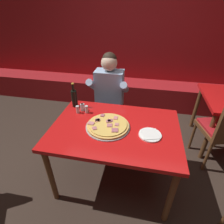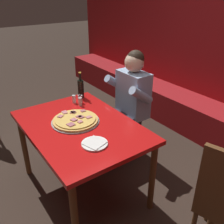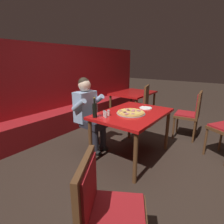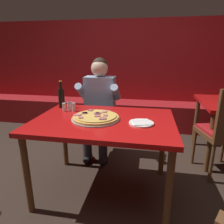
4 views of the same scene
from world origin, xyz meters
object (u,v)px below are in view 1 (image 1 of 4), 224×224
at_px(shaker_red_pepper_flakes, 82,108).
at_px(diner_seated_blue_shirt, 108,96).
at_px(main_dining_table, 115,134).
at_px(pizza, 108,125).
at_px(beer_bottle, 74,98).
at_px(shaker_black_pepper, 78,110).
at_px(shaker_parmesan, 87,110).
at_px(plate_white_paper, 150,135).
at_px(shaker_oregano, 83,107).

height_order(shaker_red_pepper_flakes, diner_seated_blue_shirt, diner_seated_blue_shirt).
relative_size(main_dining_table, pizza, 2.87).
xyz_separation_m(beer_bottle, shaker_black_pepper, (0.08, -0.13, -0.07)).
xyz_separation_m(shaker_parmesan, shaker_black_pepper, (-0.09, -0.02, 0.00)).
xyz_separation_m(plate_white_paper, beer_bottle, (-0.88, 0.37, 0.10)).
distance_m(plate_white_paper, shaker_oregano, 0.81).
distance_m(shaker_red_pepper_flakes, shaker_oregano, 0.01).
height_order(plate_white_paper, diner_seated_blue_shirt, diner_seated_blue_shirt).
relative_size(pizza, shaker_red_pepper_flakes, 5.10).
relative_size(beer_bottle, shaker_oregano, 3.40).
height_order(shaker_oregano, diner_seated_blue_shirt, diner_seated_blue_shirt).
bearing_deg(shaker_parmesan, diner_seated_blue_shirt, 76.13).
xyz_separation_m(plate_white_paper, shaker_oregano, (-0.75, 0.30, 0.03)).
bearing_deg(pizza, beer_bottle, 145.47).
distance_m(shaker_black_pepper, shaker_oregano, 0.07).
relative_size(beer_bottle, shaker_red_pepper_flakes, 3.40).
bearing_deg(shaker_parmesan, beer_bottle, 148.22).
height_order(shaker_black_pepper, shaker_oregano, same).
relative_size(pizza, shaker_black_pepper, 5.10).
height_order(beer_bottle, shaker_red_pepper_flakes, beer_bottle).
bearing_deg(shaker_red_pepper_flakes, pizza, -34.31).
bearing_deg(shaker_black_pepper, diner_seated_blue_shirt, 67.67).
bearing_deg(shaker_oregano, main_dining_table, -29.81).
distance_m(main_dining_table, shaker_red_pepper_flakes, 0.50).
bearing_deg(shaker_oregano, beer_bottle, 149.06).
xyz_separation_m(shaker_black_pepper, shaker_oregano, (0.04, 0.06, 0.00)).
bearing_deg(shaker_black_pepper, plate_white_paper, -16.65).
height_order(pizza, diner_seated_blue_shirt, diner_seated_blue_shirt).
distance_m(beer_bottle, shaker_red_pepper_flakes, 0.16).
xyz_separation_m(shaker_black_pepper, diner_seated_blue_shirt, (0.22, 0.54, -0.09)).
xyz_separation_m(main_dining_table, shaker_parmesan, (-0.36, 0.20, 0.12)).
relative_size(pizza, shaker_parmesan, 5.10).
relative_size(main_dining_table, beer_bottle, 4.32).
relative_size(shaker_parmesan, shaker_black_pepper, 1.00).
distance_m(main_dining_table, diner_seated_blue_shirt, 0.76).
xyz_separation_m(shaker_parmesan, diner_seated_blue_shirt, (0.13, 0.52, -0.09)).
relative_size(plate_white_paper, shaker_red_pepper_flakes, 2.44).
bearing_deg(main_dining_table, shaker_parmesan, 150.80).
bearing_deg(shaker_black_pepper, main_dining_table, -21.46).
bearing_deg(diner_seated_blue_shirt, main_dining_table, -72.37).
bearing_deg(pizza, diner_seated_blue_shirt, 102.27).
height_order(shaker_red_pepper_flakes, shaker_black_pepper, same).
relative_size(main_dining_table, shaker_oregano, 14.66).
xyz_separation_m(main_dining_table, plate_white_paper, (0.34, -0.06, 0.09)).
bearing_deg(shaker_oregano, plate_white_paper, -21.43).
distance_m(plate_white_paper, beer_bottle, 0.96).
relative_size(shaker_red_pepper_flakes, shaker_black_pepper, 1.00).
relative_size(main_dining_table, plate_white_paper, 6.00).
bearing_deg(main_dining_table, beer_bottle, 149.93).
xyz_separation_m(pizza, beer_bottle, (-0.47, 0.32, 0.09)).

